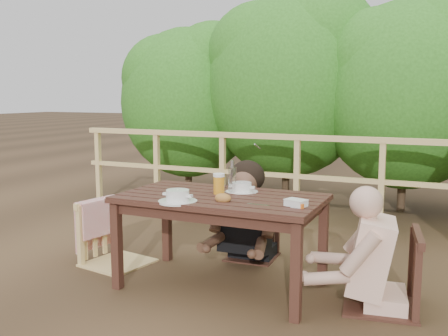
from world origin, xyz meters
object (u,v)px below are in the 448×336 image
at_px(beer_glass, 219,185).
at_px(bottle, 232,177).
at_px(diner_right, 389,209).
at_px(soup_far, 242,188).
at_px(butter_tub, 296,204).
at_px(chair_right, 383,235).
at_px(woman, 253,182).
at_px(table, 221,242).
at_px(chair_far, 252,211).
at_px(soup_near, 178,196).
at_px(chair_left, 116,206).
at_px(bread_roll, 223,198).

bearing_deg(beer_glass, bottle, 58.07).
bearing_deg(diner_right, soup_far, 76.19).
relative_size(bottle, butter_tub, 1.84).
relative_size(chair_right, woman, 0.75).
xyz_separation_m(chair_right, bottle, (-1.13, 0.04, 0.31)).
xyz_separation_m(table, chair_far, (-0.03, 0.73, 0.08)).
bearing_deg(woman, beer_glass, 86.48).
xyz_separation_m(woman, soup_near, (-0.17, -1.05, 0.06)).
bearing_deg(soup_near, woman, 80.94).
distance_m(table, woman, 0.82).
relative_size(chair_left, bottle, 3.95).
distance_m(chair_far, butter_tub, 1.11).
bearing_deg(bottle, soup_far, 49.91).
bearing_deg(soup_far, butter_tub, -32.47).
relative_size(chair_far, bottle, 3.27).
xyz_separation_m(soup_near, bottle, (0.23, 0.45, 0.08)).
xyz_separation_m(woman, beer_glass, (-0.01, -0.71, 0.09)).
xyz_separation_m(chair_left, beer_glass, (0.98, -0.05, 0.26)).
xyz_separation_m(chair_left, chair_right, (2.17, 0.01, -0.00)).
relative_size(soup_far, bread_roll, 2.13).
bearing_deg(chair_far, butter_tub, -56.18).
xyz_separation_m(chair_left, chair_far, (0.99, 0.63, -0.09)).
xyz_separation_m(chair_far, woman, (0.00, 0.02, 0.26)).
distance_m(chair_right, soup_far, 1.10).
bearing_deg(table, chair_far, 92.55).
distance_m(woman, bread_roll, 0.94).
xyz_separation_m(chair_left, soup_near, (0.82, -0.40, 0.22)).
bearing_deg(soup_near, butter_tub, 12.06).
distance_m(chair_left, diner_right, 2.21).
bearing_deg(chair_far, table, -90.44).
relative_size(chair_right, beer_glass, 6.03).
bearing_deg(chair_left, butter_tub, -87.80).
xyz_separation_m(woman, diner_right, (1.22, -0.65, 0.01)).
bearing_deg(beer_glass, diner_right, 2.79).
bearing_deg(table, beer_glass, 131.14).
height_order(soup_far, beer_glass, beer_glass).
xyz_separation_m(woman, soup_far, (0.11, -0.54, 0.05)).
distance_m(beer_glass, butter_tub, 0.67).
relative_size(chair_right, bread_roll, 8.59).
bearing_deg(chair_far, soup_near, -102.22).
bearing_deg(chair_left, diner_right, -79.79).
xyz_separation_m(table, bread_roll, (0.10, -0.18, 0.38)).
bearing_deg(diner_right, chair_right, 81.70).
bearing_deg(chair_left, chair_far, -47.31).
xyz_separation_m(chair_right, woman, (-1.19, 0.65, 0.17)).
distance_m(chair_right, diner_right, 0.18).
height_order(chair_far, bread_roll, chair_far).
relative_size(chair_left, chair_far, 1.21).
xyz_separation_m(soup_far, beer_glass, (-0.12, -0.17, 0.04)).
relative_size(chair_far, diner_right, 0.62).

